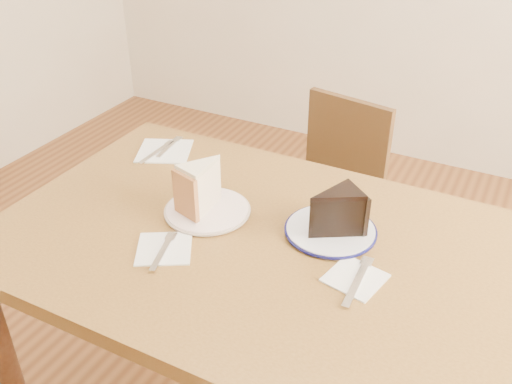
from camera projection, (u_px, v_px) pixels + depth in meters
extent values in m
cube|color=#4E3315|center=(252.00, 244.00, 1.33)|extent=(1.20, 0.80, 0.04)
cylinder|color=#32190F|center=(8.00, 371.00, 1.48)|extent=(0.06, 0.06, 0.71)
cylinder|color=#32190F|center=(161.00, 235.00, 2.00)|extent=(0.06, 0.06, 0.71)
cylinder|color=#32190F|center=(482.00, 341.00, 1.57)|extent=(0.06, 0.06, 0.71)
cube|color=#301D0E|center=(318.00, 209.00, 2.03)|extent=(0.45, 0.45, 0.04)
cylinder|color=#301D0E|center=(374.00, 252.00, 2.17)|extent=(0.03, 0.03, 0.39)
cylinder|color=#301D0E|center=(303.00, 222.00, 2.34)|extent=(0.03, 0.03, 0.39)
cylinder|color=#301D0E|center=(328.00, 298.00, 1.95)|extent=(0.03, 0.03, 0.39)
cylinder|color=#301D0E|center=(254.00, 261.00, 2.13)|extent=(0.03, 0.03, 0.39)
cube|color=#301D0E|center=(347.00, 144.00, 2.05)|extent=(0.33, 0.09, 0.35)
cylinder|color=white|center=(207.00, 210.00, 1.40)|extent=(0.20, 0.20, 0.01)
cylinder|color=white|center=(331.00, 230.00, 1.33)|extent=(0.21, 0.21, 0.01)
cube|color=white|center=(164.00, 249.00, 1.28)|extent=(0.16, 0.16, 0.00)
cube|color=white|center=(355.00, 278.00, 1.19)|extent=(0.13, 0.13, 0.00)
cube|color=white|center=(165.00, 151.00, 1.68)|extent=(0.20, 0.20, 0.00)
cube|color=silver|center=(163.00, 251.00, 1.26)|extent=(0.05, 0.14, 0.00)
cube|color=silver|center=(357.00, 281.00, 1.18)|extent=(0.02, 0.17, 0.00)
cube|color=silver|center=(169.00, 147.00, 1.70)|extent=(0.03, 0.14, 0.00)
cube|color=silver|center=(157.00, 152.00, 1.67)|extent=(0.01, 0.16, 0.00)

